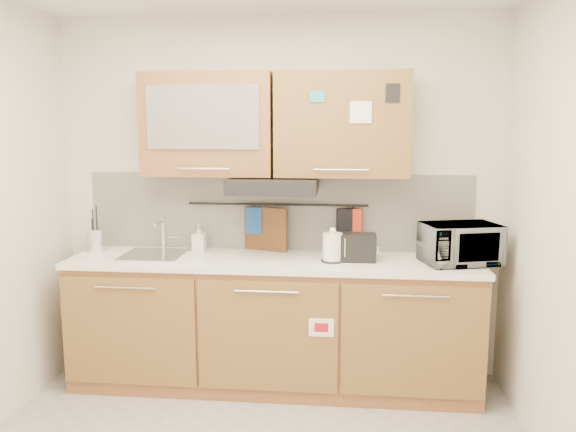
# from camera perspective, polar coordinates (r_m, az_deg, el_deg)

# --- Properties ---
(wall_back) EXTENTS (3.20, 0.00, 3.20)m
(wall_back) POSITION_cam_1_polar(r_m,az_deg,el_deg) (4.11, -1.02, 1.82)
(wall_back) COLOR silver
(wall_back) RESTS_ON ground
(base_cabinet) EXTENTS (2.80, 0.64, 0.88)m
(base_cabinet) POSITION_cam_1_polar(r_m,az_deg,el_deg) (4.03, -1.51, -11.46)
(base_cabinet) COLOR #9A5E36
(base_cabinet) RESTS_ON floor
(countertop) EXTENTS (2.82, 0.62, 0.04)m
(countertop) POSITION_cam_1_polar(r_m,az_deg,el_deg) (3.88, -1.54, -4.62)
(countertop) COLOR white
(countertop) RESTS_ON base_cabinet
(backsplash) EXTENTS (2.80, 0.02, 0.56)m
(backsplash) POSITION_cam_1_polar(r_m,az_deg,el_deg) (4.12, -1.04, 0.42)
(backsplash) COLOR silver
(backsplash) RESTS_ON countertop
(upper_cabinets) EXTENTS (1.82, 0.37, 0.70)m
(upper_cabinets) POSITION_cam_1_polar(r_m,az_deg,el_deg) (3.91, -1.42, 9.24)
(upper_cabinets) COLOR #9A5E36
(upper_cabinets) RESTS_ON wall_back
(range_hood) EXTENTS (0.60, 0.46, 0.10)m
(range_hood) POSITION_cam_1_polar(r_m,az_deg,el_deg) (3.85, -1.46, 3.13)
(range_hood) COLOR black
(range_hood) RESTS_ON upper_cabinets
(sink) EXTENTS (0.42, 0.40, 0.26)m
(sink) POSITION_cam_1_polar(r_m,az_deg,el_deg) (4.09, -13.43, -3.82)
(sink) COLOR silver
(sink) RESTS_ON countertop
(utensil_rail) EXTENTS (1.30, 0.02, 0.02)m
(utensil_rail) POSITION_cam_1_polar(r_m,az_deg,el_deg) (4.07, -1.10, 1.18)
(utensil_rail) COLOR black
(utensil_rail) RESTS_ON backsplash
(utensil_crock) EXTENTS (0.18, 0.18, 0.34)m
(utensil_crock) POSITION_cam_1_polar(r_m,az_deg,el_deg) (4.30, -18.89, -2.32)
(utensil_crock) COLOR silver
(utensil_crock) RESTS_ON countertop
(kettle) EXTENTS (0.17, 0.16, 0.23)m
(kettle) POSITION_cam_1_polar(r_m,az_deg,el_deg) (3.78, 4.55, -3.29)
(kettle) COLOR white
(kettle) RESTS_ON countertop
(toaster) EXTENTS (0.25, 0.15, 0.19)m
(toaster) POSITION_cam_1_polar(r_m,az_deg,el_deg) (3.82, 7.05, -3.15)
(toaster) COLOR black
(toaster) RESTS_ON countertop
(microwave) EXTENTS (0.55, 0.44, 0.27)m
(microwave) POSITION_cam_1_polar(r_m,az_deg,el_deg) (3.88, 17.08, -2.72)
(microwave) COLOR #999999
(microwave) RESTS_ON countertop
(soap_bottle) EXTENTS (0.09, 0.09, 0.20)m
(soap_bottle) POSITION_cam_1_polar(r_m,az_deg,el_deg) (4.12, -9.02, -2.23)
(soap_bottle) COLOR #999999
(soap_bottle) RESTS_ON countertop
(cutting_board) EXTENTS (0.33, 0.13, 0.42)m
(cutting_board) POSITION_cam_1_polar(r_m,az_deg,el_deg) (4.10, -2.28, -2.00)
(cutting_board) COLOR brown
(cutting_board) RESTS_ON utensil_rail
(oven_mitt) EXTENTS (0.12, 0.04, 0.20)m
(oven_mitt) POSITION_cam_1_polar(r_m,az_deg,el_deg) (4.10, -3.50, -0.45)
(oven_mitt) COLOR navy
(oven_mitt) RESTS_ON utensil_rail
(dark_pouch) EXTENTS (0.16, 0.08, 0.24)m
(dark_pouch) POSITION_cam_1_polar(r_m,az_deg,el_deg) (4.05, 6.05, -0.93)
(dark_pouch) COLOR black
(dark_pouch) RESTS_ON utensil_rail
(pot_holder) EXTENTS (0.14, 0.08, 0.18)m
(pot_holder) POSITION_cam_1_polar(r_m,az_deg,el_deg) (4.04, 6.56, -0.50)
(pot_holder) COLOR red
(pot_holder) RESTS_ON utensil_rail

